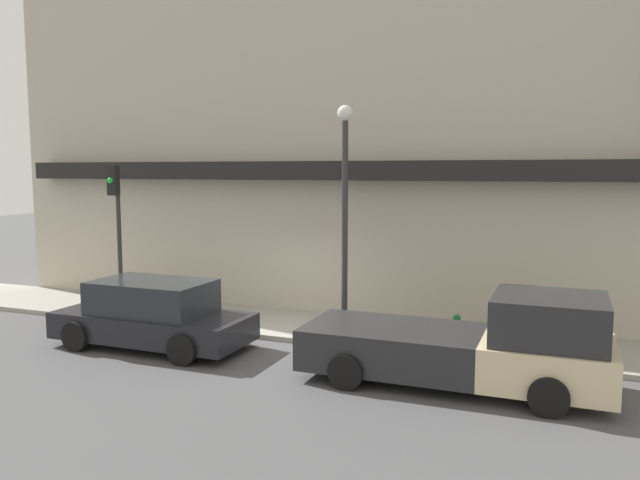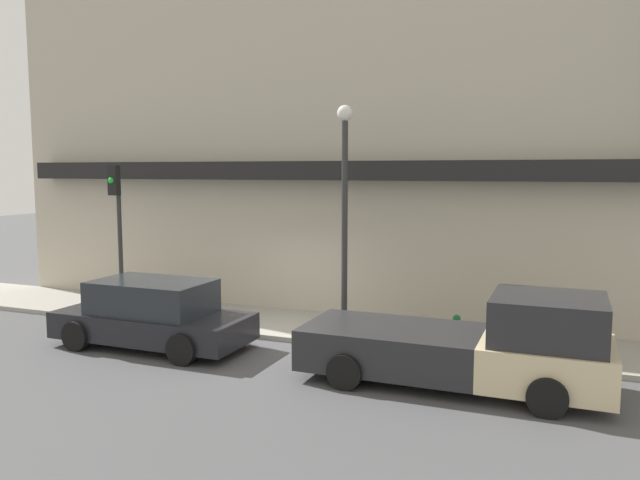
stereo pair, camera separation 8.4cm
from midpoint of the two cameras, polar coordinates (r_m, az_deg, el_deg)
ground_plane at (r=15.04m, az=-4.88°, el=-9.12°), size 80.00×80.00×0.00m
sidewalk at (r=16.22m, az=-2.68°, el=-7.72°), size 36.00×2.75×0.12m
building at (r=18.39m, az=1.04°, el=9.97°), size 19.80×3.80×10.42m
pickup_truck at (r=12.04m, az=14.01°, el=-9.34°), size 5.65×2.25×1.81m
parked_car at (r=14.79m, az=-14.88°, el=-6.63°), size 4.51×2.05×1.53m
fire_hydrant at (r=14.34m, az=12.53°, el=-8.07°), size 0.19×0.19×0.70m
street_lamp at (r=14.20m, az=2.44°, el=4.23°), size 0.36×0.36×5.35m
traffic_light at (r=17.83m, az=-17.92°, el=2.40°), size 0.28×0.42×4.02m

